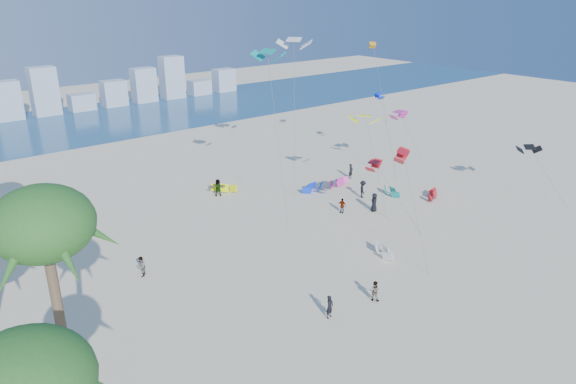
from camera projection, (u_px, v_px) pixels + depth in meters
ground at (408, 336)px, 34.26m from camera, size 220.00×220.00×0.00m
ocean at (58, 126)px, 86.45m from camera, size 220.00×220.00×0.00m
kitesurfer_near at (330, 307)px, 35.93m from camera, size 0.70×0.55×1.68m
kitesurfer_mid at (374, 291)px, 37.95m from camera, size 0.91×0.95×1.55m
kitesurfers_far at (297, 198)px, 54.40m from camera, size 29.86×14.71×1.90m
grounded_kites at (338, 196)px, 56.14m from camera, size 19.45×24.07×0.95m
flying_kites at (363, 96)px, 53.19m from camera, size 27.80×25.69×16.75m
distant_skyline at (30, 99)px, 91.90m from camera, size 85.00×3.00×8.40m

